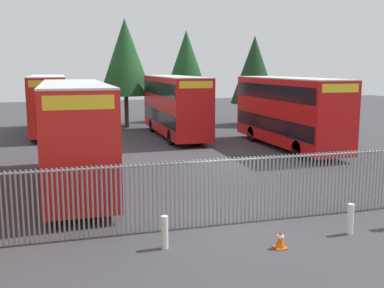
{
  "coord_description": "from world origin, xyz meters",
  "views": [
    {
      "loc": [
        -5.03,
        -13.27,
        5.05
      ],
      "look_at": [
        0.0,
        4.0,
        2.0
      ],
      "focal_mm": 42.49,
      "sensor_mm": 36.0,
      "label": 1
    }
  ],
  "objects_px": {
    "double_decker_bus_near_gate": "(75,131)",
    "double_decker_bus_behind_fence_right": "(175,104)",
    "bollard_near_left": "(165,232)",
    "bollard_center_front": "(350,219)",
    "double_decker_bus_far_back": "(48,102)",
    "double_decker_bus_behind_fence_left": "(288,110)",
    "traffic_cone_by_gate": "(280,238)"
  },
  "relations": [
    {
      "from": "double_decker_bus_far_back",
      "to": "traffic_cone_by_gate",
      "type": "relative_size",
      "value": 18.32
    },
    {
      "from": "double_decker_bus_behind_fence_left",
      "to": "traffic_cone_by_gate",
      "type": "height_order",
      "value": "double_decker_bus_behind_fence_left"
    },
    {
      "from": "double_decker_bus_behind_fence_right",
      "to": "double_decker_bus_far_back",
      "type": "bearing_deg",
      "value": 154.39
    },
    {
      "from": "double_decker_bus_near_gate",
      "to": "double_decker_bus_behind_fence_left",
      "type": "height_order",
      "value": "same"
    },
    {
      "from": "double_decker_bus_near_gate",
      "to": "double_decker_bus_behind_fence_right",
      "type": "xyz_separation_m",
      "value": [
        7.48,
        12.61,
        0.0
      ]
    },
    {
      "from": "double_decker_bus_behind_fence_left",
      "to": "double_decker_bus_far_back",
      "type": "relative_size",
      "value": 1.0
    },
    {
      "from": "bollard_near_left",
      "to": "double_decker_bus_near_gate",
      "type": "bearing_deg",
      "value": 105.51
    },
    {
      "from": "bollard_center_front",
      "to": "bollard_near_left",
      "type": "bearing_deg",
      "value": 175.19
    },
    {
      "from": "bollard_near_left",
      "to": "bollard_center_front",
      "type": "bearing_deg",
      "value": -4.81
    },
    {
      "from": "double_decker_bus_near_gate",
      "to": "double_decker_bus_behind_fence_right",
      "type": "bearing_deg",
      "value": 59.33
    },
    {
      "from": "double_decker_bus_far_back",
      "to": "bollard_near_left",
      "type": "height_order",
      "value": "double_decker_bus_far_back"
    },
    {
      "from": "bollard_near_left",
      "to": "bollard_center_front",
      "type": "xyz_separation_m",
      "value": [
        5.7,
        -0.48,
        0.0
      ]
    },
    {
      "from": "double_decker_bus_behind_fence_left",
      "to": "bollard_near_left",
      "type": "relative_size",
      "value": 11.38
    },
    {
      "from": "double_decker_bus_behind_fence_left",
      "to": "double_decker_bus_behind_fence_right",
      "type": "height_order",
      "value": "same"
    },
    {
      "from": "double_decker_bus_far_back",
      "to": "bollard_center_front",
      "type": "xyz_separation_m",
      "value": [
        9.2,
        -24.94,
        -1.95
      ]
    },
    {
      "from": "double_decker_bus_behind_fence_left",
      "to": "bollard_center_front",
      "type": "relative_size",
      "value": 11.38
    },
    {
      "from": "bollard_near_left",
      "to": "traffic_cone_by_gate",
      "type": "xyz_separation_m",
      "value": [
        3.14,
        -0.9,
        -0.19
      ]
    },
    {
      "from": "bollard_near_left",
      "to": "double_decker_bus_behind_fence_right",
      "type": "bearing_deg",
      "value": 75.12
    },
    {
      "from": "double_decker_bus_far_back",
      "to": "bollard_center_front",
      "type": "distance_m",
      "value": 26.66
    },
    {
      "from": "double_decker_bus_far_back",
      "to": "double_decker_bus_behind_fence_right",
      "type": "bearing_deg",
      "value": -25.61
    },
    {
      "from": "double_decker_bus_far_back",
      "to": "bollard_near_left",
      "type": "relative_size",
      "value": 11.38
    },
    {
      "from": "double_decker_bus_near_gate",
      "to": "double_decker_bus_behind_fence_left",
      "type": "relative_size",
      "value": 1.0
    },
    {
      "from": "bollard_near_left",
      "to": "double_decker_bus_far_back",
      "type": "bearing_deg",
      "value": 98.15
    },
    {
      "from": "double_decker_bus_near_gate",
      "to": "bollard_near_left",
      "type": "distance_m",
      "value": 8.13
    },
    {
      "from": "double_decker_bus_behind_fence_left",
      "to": "traffic_cone_by_gate",
      "type": "relative_size",
      "value": 18.32
    },
    {
      "from": "double_decker_bus_near_gate",
      "to": "traffic_cone_by_gate",
      "type": "bearing_deg",
      "value": -58.34
    },
    {
      "from": "double_decker_bus_behind_fence_left",
      "to": "traffic_cone_by_gate",
      "type": "bearing_deg",
      "value": -118.58
    },
    {
      "from": "double_decker_bus_behind_fence_right",
      "to": "bollard_center_front",
      "type": "distance_m",
      "value": 20.79
    },
    {
      "from": "bollard_near_left",
      "to": "bollard_center_front",
      "type": "relative_size",
      "value": 1.0
    },
    {
      "from": "double_decker_bus_near_gate",
      "to": "bollard_center_front",
      "type": "relative_size",
      "value": 11.38
    },
    {
      "from": "double_decker_bus_near_gate",
      "to": "double_decker_bus_behind_fence_right",
      "type": "distance_m",
      "value": 14.66
    },
    {
      "from": "double_decker_bus_far_back",
      "to": "bollard_center_front",
      "type": "bearing_deg",
      "value": -69.75
    }
  ]
}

